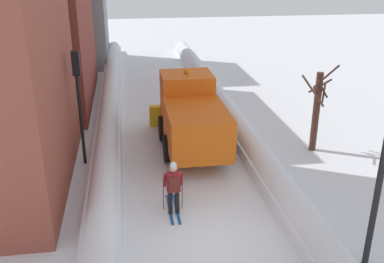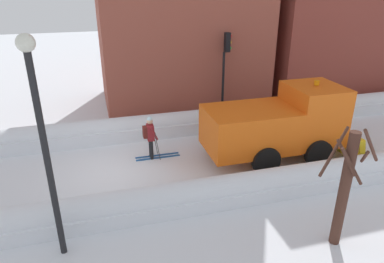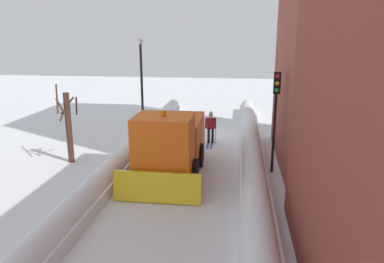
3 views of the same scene
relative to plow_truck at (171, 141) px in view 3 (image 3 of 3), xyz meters
The scene contains 8 objects.
ground_plane 3.85m from the plow_truck, 99.52° to the left, with size 80.00×80.00×0.00m, color white.
snowbank_left 5.07m from the plow_truck, 134.94° to the left, with size 1.10×36.00×1.03m.
snowbank_right 4.36m from the plow_truck, 56.47° to the left, with size 1.10×36.00×0.90m.
plow_truck is the anchor object (origin of this frame).
skier 5.17m from the plow_truck, 104.88° to the right, with size 0.62×1.80×1.81m.
traffic_light_pole 4.71m from the plow_truck, behind, with size 0.28×0.42×4.41m.
street_lamp 9.06m from the plow_truck, 67.37° to the right, with size 0.40×0.40×5.70m.
bare_tree_near 5.12m from the plow_truck, 10.66° to the right, with size 1.30×1.52×3.69m.
Camera 3 is at (-2.23, 21.20, 5.89)m, focal length 34.22 mm.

